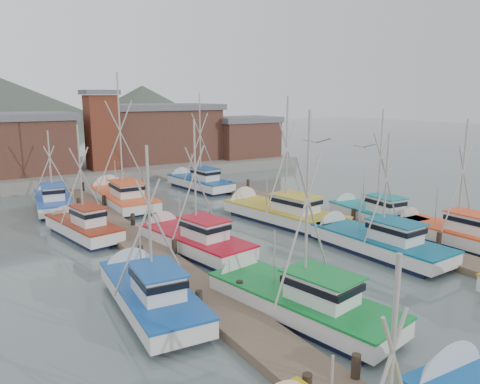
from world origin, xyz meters
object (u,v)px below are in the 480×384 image
lookout_tower (101,129)px  boat_4 (291,298)px  boat_12 (120,196)px  boat_8 (190,239)px

lookout_tower → boat_4: bearing=-93.9°
lookout_tower → boat_12: bearing=-99.9°
boat_8 → lookout_tower: bearing=74.6°
boat_4 → boat_12: 23.92m
boat_4 → boat_8: size_ratio=1.04×
boat_8 → boat_12: 14.01m
boat_4 → boat_12: (0.23, 23.92, 0.01)m
lookout_tower → boat_4: lookout_tower is taller
boat_8 → boat_4: bearing=-100.1°
lookout_tower → boat_8: lookout_tower is taller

